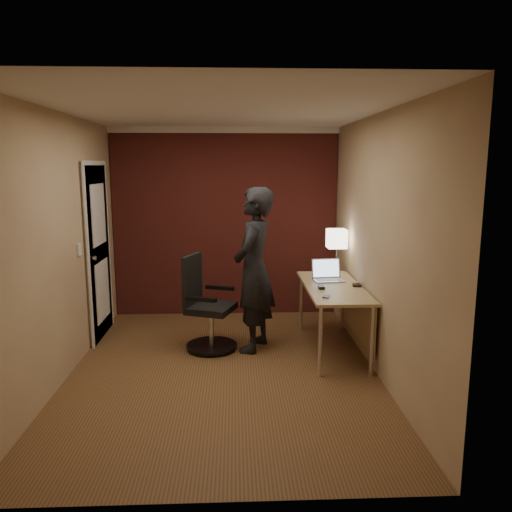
# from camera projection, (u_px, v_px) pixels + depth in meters

# --- Properties ---
(room) EXTENTS (4.00, 4.00, 4.00)m
(room) POSITION_uv_depth(u_px,v_px,m) (203.00, 217.00, 6.23)
(room) COLOR brown
(room) RESTS_ON ground
(desk) EXTENTS (0.60, 1.50, 0.73)m
(desk) POSITION_uv_depth(u_px,v_px,m) (340.00, 297.00, 5.40)
(desk) COLOR tan
(desk) RESTS_ON ground
(desk_lamp) EXTENTS (0.22, 0.22, 0.54)m
(desk_lamp) POSITION_uv_depth(u_px,v_px,m) (337.00, 239.00, 5.90)
(desk_lamp) COLOR silver
(desk_lamp) RESTS_ON desk
(laptop) EXTENTS (0.36, 0.29, 0.23)m
(laptop) POSITION_uv_depth(u_px,v_px,m) (327.00, 274.00, 5.64)
(laptop) COLOR silver
(laptop) RESTS_ON desk
(mouse) EXTENTS (0.06, 0.10, 0.03)m
(mouse) POSITION_uv_depth(u_px,v_px,m) (321.00, 287.00, 5.23)
(mouse) COLOR black
(mouse) RESTS_ON desk
(phone) EXTENTS (0.09, 0.13, 0.01)m
(phone) POSITION_uv_depth(u_px,v_px,m) (326.00, 297.00, 4.91)
(phone) COLOR black
(phone) RESTS_ON desk
(wallet) EXTENTS (0.11, 0.12, 0.02)m
(wallet) POSITION_uv_depth(u_px,v_px,m) (357.00, 285.00, 5.35)
(wallet) COLOR black
(wallet) RESTS_ON desk
(office_chair) EXTENTS (0.60, 0.65, 1.03)m
(office_chair) POSITION_uv_depth(u_px,v_px,m) (206.00, 309.00, 5.47)
(office_chair) COLOR black
(office_chair) RESTS_ON ground
(person) EXTENTS (0.63, 0.76, 1.78)m
(person) POSITION_uv_depth(u_px,v_px,m) (254.00, 270.00, 5.39)
(person) COLOR black
(person) RESTS_ON ground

